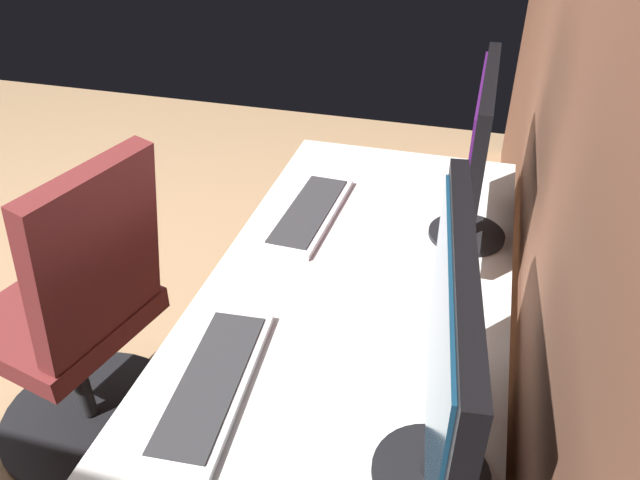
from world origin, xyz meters
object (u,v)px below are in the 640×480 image
keyboard_main (309,212)px  office_chair (80,327)px  monitor_primary (478,149)px  keyboard_spare (211,382)px  monitor_secondary (446,362)px

keyboard_main → office_chair: (0.32, -0.58, -0.28)m
monitor_primary → keyboard_spare: size_ratio=1.18×
monitor_primary → monitor_secondary: monitor_secondary is taller
keyboard_spare → keyboard_main: bearing=179.5°
monitor_secondary → keyboard_spare: monitor_secondary is taller
keyboard_spare → office_chair: bearing=-120.2°
keyboard_main → monitor_primary: bearing=91.5°
monitor_secondary → keyboard_spare: size_ratio=1.24×
monitor_primary → office_chair: monitor_primary is taller
monitor_primary → monitor_secondary: 0.76m
monitor_primary → office_chair: size_ratio=0.52×
monitor_primary → keyboard_main: (0.01, -0.43, -0.24)m
monitor_secondary → office_chair: 1.22m
keyboard_main → keyboard_spare: 0.66m
monitor_primary → keyboard_main: monitor_primary is taller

